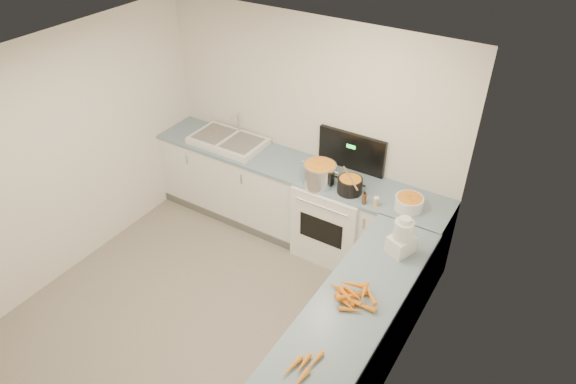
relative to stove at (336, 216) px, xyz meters
The scene contains 19 objects.
floor 1.84m from the stove, 108.07° to the right, with size 3.50×4.00×0.00m, color gray, non-canonical shape.
ceiling 2.69m from the stove, 108.07° to the right, with size 3.50×4.00×0.00m, color silver, non-canonical shape.
wall_back 1.00m from the stove, 150.23° to the left, with size 3.50×2.50×0.00m, color silver, non-canonical shape.
wall_left 2.96m from the stove, 143.77° to the right, with size 4.00×2.50×0.00m, color silver, non-canonical shape.
wall_right 2.21m from the stove, 54.55° to the right, with size 4.00×2.50×0.00m, color silver, non-canonical shape.
counter_back 0.55m from the stove, behind, with size 3.50×0.62×0.94m.
counter_right 1.65m from the stove, 56.99° to the right, with size 0.62×2.20×0.94m.
stove is the anchor object (origin of this frame).
sink 1.54m from the stove, behind, with size 0.86×0.52×0.31m.
steel_pot 0.61m from the stove, 133.38° to the right, with size 0.34×0.34×0.25m, color silver.
black_pot 0.58m from the stove, 32.51° to the right, with size 0.25×0.25×0.18m, color black.
wooden_spoon 0.68m from the stove, 32.51° to the right, with size 0.02×0.02×0.43m, color #AD7A47.
mixing_bowl 0.96m from the stove, ahead, with size 0.27×0.27×0.13m, color white.
extract_bottle 0.70m from the stove, 29.22° to the right, with size 0.05×0.05×0.11m, color #593319.
spice_jar 0.75m from the stove, 20.72° to the right, with size 0.05×0.05×0.08m, color #E5B266.
food_processor 1.35m from the stove, 35.85° to the right, with size 0.25×0.27×0.36m.
carrot_pile 1.75m from the stove, 58.92° to the right, with size 0.44×0.33×0.09m.
peeled_carrots 2.39m from the stove, 68.45° to the right, with size 0.17×0.36×0.04m.
peelings 1.77m from the stove, behind, with size 0.20×0.28×0.01m.
Camera 1 is at (2.47, -2.37, 3.92)m, focal length 32.00 mm.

